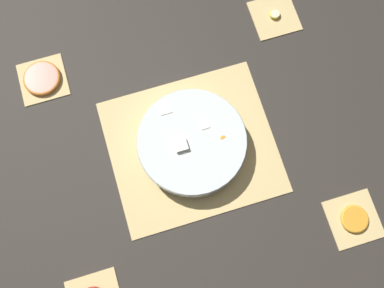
{
  "coord_description": "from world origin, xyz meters",
  "views": [
    {
      "loc": [
        0.08,
        0.27,
        1.13
      ],
      "look_at": [
        0.0,
        0.0,
        0.03
      ],
      "focal_mm": 42.0,
      "sensor_mm": 36.0,
      "label": 1
    }
  ],
  "objects_px": {
    "fruit_salad_bowl": "(192,143)",
    "banana_coin_single": "(275,14)",
    "grapefruit_slice": "(42,78)",
    "orange_slice_whole": "(355,219)"
  },
  "relations": [
    {
      "from": "fruit_salad_bowl",
      "to": "banana_coin_single",
      "type": "xyz_separation_m",
      "value": [
        -0.33,
        -0.3,
        -0.03
      ]
    },
    {
      "from": "banana_coin_single",
      "to": "grapefruit_slice",
      "type": "bearing_deg",
      "value": 0.0
    },
    {
      "from": "fruit_salad_bowl",
      "to": "banana_coin_single",
      "type": "distance_m",
      "value": 0.45
    },
    {
      "from": "orange_slice_whole",
      "to": "banana_coin_single",
      "type": "xyz_separation_m",
      "value": [
        0.0,
        -0.59,
        -0.0
      ]
    },
    {
      "from": "orange_slice_whole",
      "to": "grapefruit_slice",
      "type": "xyz_separation_m",
      "value": [
        0.66,
        -0.59,
        0.0
      ]
    },
    {
      "from": "grapefruit_slice",
      "to": "banana_coin_single",
      "type": "bearing_deg",
      "value": 180.0
    },
    {
      "from": "banana_coin_single",
      "to": "grapefruit_slice",
      "type": "distance_m",
      "value": 0.66
    },
    {
      "from": "orange_slice_whole",
      "to": "banana_coin_single",
      "type": "distance_m",
      "value": 0.59
    },
    {
      "from": "orange_slice_whole",
      "to": "grapefruit_slice",
      "type": "bearing_deg",
      "value": -41.71
    },
    {
      "from": "orange_slice_whole",
      "to": "grapefruit_slice",
      "type": "relative_size",
      "value": 0.7
    }
  ]
}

